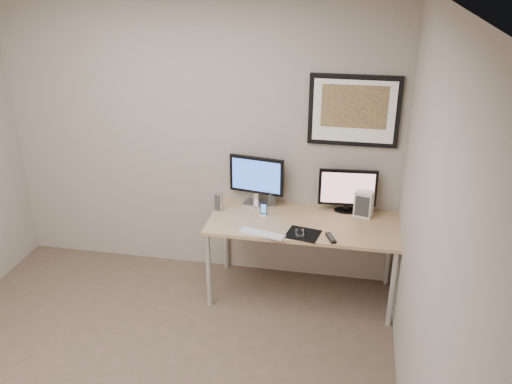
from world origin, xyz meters
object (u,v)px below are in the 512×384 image
(speaker_right, at_px, (272,197))
(keyboard, at_px, (262,234))
(desk, at_px, (303,228))
(monitor_large, at_px, (257,179))
(framed_art, at_px, (354,111))
(monitor_tv, at_px, (348,190))
(fan_unit, at_px, (364,204))
(phone_dock, at_px, (264,209))
(speaker_left, at_px, (219,201))

(speaker_right, distance_m, keyboard, 0.56)
(desk, bearing_deg, keyboard, -136.32)
(monitor_large, relative_size, keyboard, 1.31)
(keyboard, bearing_deg, speaker_right, 104.01)
(framed_art, xyz_separation_m, keyboard, (-0.65, -0.62, -0.88))
(framed_art, bearing_deg, desk, -136.54)
(monitor_large, distance_m, monitor_tv, 0.80)
(speaker_right, bearing_deg, desk, -51.95)
(framed_art, height_order, fan_unit, framed_art)
(phone_dock, bearing_deg, desk, -5.08)
(speaker_right, height_order, fan_unit, fan_unit)
(desk, height_order, keyboard, keyboard)
(monitor_tv, height_order, keyboard, monitor_tv)
(framed_art, height_order, speaker_right, framed_art)
(keyboard, bearing_deg, framed_art, 56.38)
(framed_art, distance_m, monitor_large, 1.03)
(phone_dock, xyz_separation_m, fan_unit, (0.84, 0.16, 0.05))
(speaker_left, xyz_separation_m, speaker_right, (0.44, 0.18, 0.00))
(monitor_large, height_order, monitor_tv, monitor_large)
(desk, distance_m, speaker_left, 0.78)
(monitor_tv, distance_m, speaker_left, 1.12)
(monitor_large, bearing_deg, keyboard, -65.18)
(desk, relative_size, keyboard, 4.20)
(speaker_left, height_order, speaker_right, speaker_right)
(monitor_large, xyz_separation_m, phone_dock, (0.10, -0.21, -0.19))
(monitor_tv, xyz_separation_m, speaker_right, (-0.66, -0.00, -0.12))
(speaker_right, bearing_deg, monitor_tv, -11.97)
(keyboard, bearing_deg, desk, 56.49)
(monitor_tv, bearing_deg, desk, -147.03)
(speaker_left, xyz_separation_m, keyboard, (0.45, -0.37, -0.08))
(framed_art, relative_size, phone_dock, 6.08)
(phone_dock, xyz_separation_m, keyboard, (0.05, -0.34, -0.06))
(speaker_left, relative_size, speaker_right, 0.97)
(monitor_large, height_order, keyboard, monitor_large)
(speaker_right, relative_size, phone_dock, 1.42)
(desk, bearing_deg, speaker_right, 140.26)
(monitor_large, height_order, phone_dock, monitor_large)
(keyboard, relative_size, fan_unit, 1.65)
(fan_unit, bearing_deg, monitor_large, -169.46)
(desk, relative_size, speaker_left, 9.45)
(speaker_right, bearing_deg, framed_art, -6.15)
(monitor_tv, height_order, phone_dock, monitor_tv)
(speaker_right, distance_m, phone_dock, 0.22)
(monitor_tv, distance_m, fan_unit, 0.18)
(keyboard, bearing_deg, monitor_tv, 53.24)
(monitor_large, xyz_separation_m, monitor_tv, (0.80, 0.01, -0.04))
(desk, relative_size, fan_unit, 6.96)
(speaker_left, bearing_deg, monitor_tv, 21.03)
(desk, distance_m, monitor_large, 0.61)
(speaker_left, distance_m, keyboard, 0.59)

